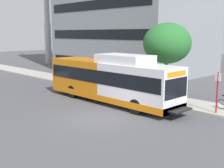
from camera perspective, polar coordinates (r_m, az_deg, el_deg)
ground_plane at (r=24.12m, az=-15.23°, el=-2.69°), size 120.00×120.00×0.00m
sidewalk_curb at (r=26.62m, az=0.19°, el=-1.01°), size 3.00×56.00×0.14m
transit_bus at (r=21.58m, az=-0.25°, el=0.82°), size 2.58×12.25×3.65m
bus_stop_sign_pole at (r=19.35m, az=19.98°, el=-1.01°), size 0.10×0.36×2.60m
street_tree_near_stop at (r=23.32m, az=10.76°, el=7.83°), size 3.76×3.76×5.81m
lattice_comm_tower at (r=51.82m, az=-12.73°, el=15.09°), size 1.10×1.10×29.97m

